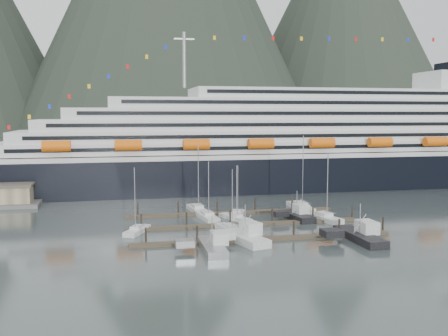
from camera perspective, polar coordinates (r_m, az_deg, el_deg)
The scene contains 18 objects.
ground at distance 106.01m, azimuth 5.42°, elevation -6.45°, with size 1600.00×1600.00×0.00m, color #404B4B.
mountains at distance 706.45m, azimuth -5.51°, elevation 17.35°, with size 870.00×440.00×420.00m.
cruise_ship at distance 165.83m, azimuth 9.56°, elevation 2.15°, with size 210.00×30.40×50.30m.
dock_near at distance 95.25m, azimuth 4.42°, elevation -7.66°, with size 48.18×2.28×3.20m.
dock_mid at distance 107.45m, azimuth 2.41°, elevation -6.09°, with size 48.18×2.28×3.20m.
dock_far at distance 119.82m, azimuth 0.82°, elevation -4.83°, with size 48.18×2.28×3.20m.
sailboat_a at distance 101.90m, azimuth -9.43°, elevation -6.77°, with size 5.77×8.42×13.04m.
sailboat_b at distance 101.88m, azimuth 0.66°, elevation -6.69°, with size 4.71×9.43×12.59m.
sailboat_c at distance 113.61m, azimuth -1.83°, elevation -5.37°, with size 3.82×10.22×13.10m.
sailboat_d at distance 112.83m, azimuth 1.22°, elevation -5.46°, with size 5.58×9.57×12.18m.
sailboat_e at distance 122.20m, azimuth -2.92°, elevation -4.56°, with size 3.73×10.92×16.13m.
sailboat_f at distance 115.75m, azimuth 1.43°, elevation -5.16°, with size 5.41×9.34×12.00m.
sailboat_g at distance 126.63m, azimuth 8.32°, elevation -4.24°, with size 3.10×12.06×18.16m.
sailboat_h at distance 114.22m, azimuth 10.82°, elevation -5.40°, with size 5.24×10.58×15.09m.
trawler_a at distance 87.85m, azimuth -1.41°, elevation -8.44°, with size 8.69×12.07×6.58m.
trawler_b at distance 93.25m, azimuth 2.23°, elevation -7.55°, with size 9.65×12.05×7.46m.
trawler_c at distance 97.79m, azimuth 14.46°, elevation -7.10°, with size 10.10×14.37×7.31m.
trawler_e at distance 114.23m, azimuth 7.86°, elevation -5.13°, with size 8.35×10.94×6.82m.
Camera 1 is at (-31.80, -98.58, 22.57)m, focal length 42.00 mm.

